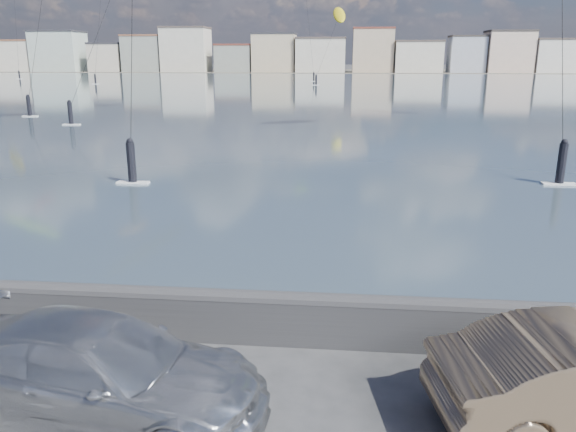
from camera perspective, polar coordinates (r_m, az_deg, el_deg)
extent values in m
plane|color=#333335|center=(9.11, -9.36, -20.46)|extent=(700.00, 700.00, 0.00)
cube|color=#374E59|center=(98.72, 4.52, 12.83)|extent=(500.00, 177.00, 0.00)
cube|color=#4C473D|center=(207.13, 5.22, 14.45)|extent=(500.00, 60.00, 0.00)
cube|color=#28282B|center=(11.12, -5.89, -10.42)|extent=(400.00, 0.35, 0.90)
cylinder|color=#28282B|center=(10.93, -5.96, -8.31)|extent=(400.00, 0.36, 0.36)
cube|color=beige|center=(224.24, -25.82, 14.37)|extent=(14.00, 11.00, 10.00)
cube|color=brown|center=(224.29, -25.99, 15.72)|extent=(14.28, 11.22, 0.60)
cube|color=#B7C6BC|center=(216.77, -22.24, 15.16)|extent=(16.00, 12.00, 13.00)
cube|color=#2D2D33|center=(216.91, -22.43, 16.95)|extent=(16.32, 12.24, 0.60)
cube|color=beige|center=(209.39, -17.78, 15.03)|extent=(11.00, 10.00, 9.00)
cube|color=#2D2D33|center=(209.42, -17.90, 16.34)|extent=(11.22, 10.20, 0.60)
cube|color=gray|center=(204.70, -14.34, 15.63)|extent=(13.00, 11.00, 11.50)
cube|color=brown|center=(204.80, -14.46, 17.32)|extent=(13.26, 11.22, 0.60)
cube|color=beige|center=(200.35, -10.30, 16.22)|extent=(15.00, 12.00, 14.00)
cube|color=#4C423D|center=(200.55, -10.41, 18.30)|extent=(15.30, 12.24, 0.60)
cube|color=gray|center=(196.58, -5.45, 15.60)|extent=(12.00, 10.00, 8.50)
cube|color=brown|center=(196.61, -5.48, 16.93)|extent=(12.24, 10.20, 0.60)
cube|color=beige|center=(194.48, -1.39, 16.18)|extent=(14.00, 11.00, 12.00)
cube|color=#2D2D33|center=(194.61, -1.41, 18.03)|extent=(14.28, 11.22, 0.60)
cube|color=silver|center=(193.22, 3.36, 15.93)|extent=(16.00, 13.00, 10.50)
cube|color=#4C423D|center=(193.29, 3.39, 17.58)|extent=(16.32, 13.26, 0.60)
cube|color=#CCB293|center=(193.26, 8.62, 16.23)|extent=(13.00, 10.00, 13.50)
cube|color=brown|center=(193.44, 8.71, 18.32)|extent=(13.26, 10.20, 0.60)
cube|color=silver|center=(194.46, 13.02, 15.42)|extent=(15.00, 12.00, 9.50)
cube|color=#4C423D|center=(194.51, 13.12, 16.91)|extent=(15.30, 12.24, 0.60)
cube|color=#B2B7C6|center=(196.93, 17.67, 15.32)|extent=(11.00, 9.00, 11.00)
cube|color=#383330|center=(197.02, 17.82, 17.00)|extent=(11.22, 9.18, 0.60)
cube|color=beige|center=(199.91, 21.47, 15.19)|extent=(14.00, 11.00, 12.50)
cube|color=#383330|center=(200.04, 21.66, 17.06)|extent=(14.28, 11.22, 0.60)
cube|color=white|center=(204.48, 25.74, 14.37)|extent=(16.00, 12.00, 10.00)
cube|color=#4C423D|center=(204.54, 25.93, 15.85)|extent=(16.32, 12.24, 0.60)
imported|color=silver|center=(9.32, -18.54, -14.65)|extent=(5.52, 2.91, 1.52)
cube|color=white|center=(26.93, 25.82, 2.97)|extent=(1.40, 0.42, 0.08)
cylinder|color=black|center=(26.77, 26.05, 4.84)|extent=(0.36, 0.36, 1.70)
sphere|color=black|center=(26.64, 26.28, 6.74)|extent=(0.28, 0.28, 0.28)
cube|color=white|center=(118.18, -18.96, 12.58)|extent=(1.40, 0.42, 0.08)
cylinder|color=black|center=(118.15, -19.00, 13.01)|extent=(0.36, 0.36, 1.70)
sphere|color=black|center=(118.11, -19.04, 13.45)|extent=(0.28, 0.28, 0.28)
cube|color=white|center=(57.09, -24.72, 9.20)|extent=(1.40, 0.42, 0.08)
cylinder|color=black|center=(57.01, -24.83, 10.10)|extent=(0.36, 0.36, 1.70)
sphere|color=black|center=(56.95, -24.94, 10.99)|extent=(0.28, 0.28, 0.28)
cube|color=white|center=(150.66, -25.60, 12.46)|extent=(1.40, 0.42, 0.08)
cylinder|color=black|center=(150.63, -25.64, 12.80)|extent=(0.36, 0.36, 1.70)
sphere|color=black|center=(150.61, -25.68, 13.14)|extent=(0.28, 0.28, 0.28)
cylinder|color=black|center=(154.94, -26.02, 18.67)|extent=(2.46, 7.79, 30.81)
cube|color=white|center=(48.85, -21.13, 8.67)|extent=(1.40, 0.42, 0.08)
cylinder|color=black|center=(48.76, -21.24, 9.72)|extent=(0.36, 0.36, 1.70)
sphere|color=black|center=(48.68, -21.35, 10.77)|extent=(0.28, 0.28, 0.28)
cylinder|color=black|center=(52.25, -18.64, 17.54)|extent=(2.13, 9.07, 12.43)
ellipsoid|color=yellow|center=(122.10, 5.22, 19.68)|extent=(3.71, 7.96, 4.84)
cube|color=white|center=(108.10, 2.87, 13.15)|extent=(1.40, 0.42, 0.08)
cylinder|color=black|center=(108.06, 2.87, 13.63)|extent=(0.36, 0.36, 1.70)
sphere|color=black|center=(108.03, 2.88, 14.11)|extent=(0.28, 0.28, 0.28)
cylinder|color=black|center=(114.90, 4.10, 16.93)|extent=(3.87, 14.02, 12.08)
cube|color=white|center=(25.42, -15.48, 3.30)|extent=(1.40, 0.42, 0.08)
cylinder|color=black|center=(25.25, -15.63, 5.30)|extent=(0.36, 0.36, 1.70)
sphere|color=black|center=(25.10, -15.78, 7.31)|extent=(0.28, 0.28, 0.28)
cube|color=white|center=(124.07, 2.63, 13.52)|extent=(1.40, 0.42, 0.08)
cylinder|color=black|center=(124.03, 2.64, 13.94)|extent=(0.36, 0.36, 1.70)
sphere|color=black|center=(124.01, 2.64, 14.35)|extent=(0.28, 0.28, 0.28)
cylinder|color=black|center=(128.83, 2.04, 19.64)|extent=(3.37, 9.09, 24.56)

